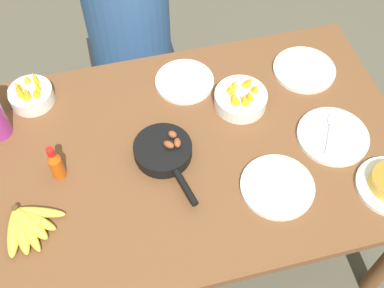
# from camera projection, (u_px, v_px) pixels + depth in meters

# --- Properties ---
(ground_plane) EXTENTS (14.00, 14.00, 0.00)m
(ground_plane) POSITION_uv_depth(u_px,v_px,m) (192.00, 237.00, 2.27)
(ground_plane) COLOR #565142
(dining_table) EXTENTS (1.51, 0.95, 0.73)m
(dining_table) POSITION_uv_depth(u_px,v_px,m) (192.00, 164.00, 1.75)
(dining_table) COLOR brown
(dining_table) RESTS_ON ground_plane
(banana_bunch) EXTENTS (0.19, 0.18, 0.04)m
(banana_bunch) POSITION_uv_depth(u_px,v_px,m) (27.00, 225.00, 1.48)
(banana_bunch) COLOR gold
(banana_bunch) RESTS_ON dining_table
(skillet) EXTENTS (0.20, 0.33, 0.08)m
(skillet) POSITION_uv_depth(u_px,v_px,m) (164.00, 152.00, 1.63)
(skillet) COLOR black
(skillet) RESTS_ON dining_table
(empty_plate_near_front) EXTENTS (0.24, 0.24, 0.02)m
(empty_plate_near_front) POSITION_uv_depth(u_px,v_px,m) (304.00, 70.00, 1.87)
(empty_plate_near_front) COLOR silver
(empty_plate_near_front) RESTS_ON dining_table
(empty_plate_far_left) EXTENTS (0.25, 0.25, 0.02)m
(empty_plate_far_left) POSITION_uv_depth(u_px,v_px,m) (333.00, 136.00, 1.69)
(empty_plate_far_left) COLOR silver
(empty_plate_far_left) RESTS_ON dining_table
(empty_plate_far_right) EXTENTS (0.24, 0.24, 0.02)m
(empty_plate_far_right) POSITION_uv_depth(u_px,v_px,m) (277.00, 187.00, 1.57)
(empty_plate_far_right) COLOR silver
(empty_plate_far_right) RESTS_ON dining_table
(empty_plate_mid_edge) EXTENTS (0.22, 0.22, 0.02)m
(empty_plate_mid_edge) POSITION_uv_depth(u_px,v_px,m) (185.00, 81.00, 1.84)
(empty_plate_mid_edge) COLOR silver
(empty_plate_mid_edge) RESTS_ON dining_table
(fruit_bowl_mango) EXTENTS (0.19, 0.19, 0.11)m
(fruit_bowl_mango) POSITION_uv_depth(u_px,v_px,m) (241.00, 98.00, 1.75)
(fruit_bowl_mango) COLOR silver
(fruit_bowl_mango) RESTS_ON dining_table
(fruit_bowl_citrus) EXTENTS (0.16, 0.16, 0.11)m
(fruit_bowl_citrus) POSITION_uv_depth(u_px,v_px,m) (31.00, 94.00, 1.76)
(fruit_bowl_citrus) COLOR silver
(fruit_bowl_citrus) RESTS_ON dining_table
(hot_sauce_bottle) EXTENTS (0.05, 0.05, 0.15)m
(hot_sauce_bottle) POSITION_uv_depth(u_px,v_px,m) (56.00, 164.00, 1.56)
(hot_sauce_bottle) COLOR #C64C0F
(hot_sauce_bottle) RESTS_ON dining_table
(person_figure) EXTENTS (0.41, 0.41, 1.21)m
(person_figure) POSITION_uv_depth(u_px,v_px,m) (132.00, 52.00, 2.29)
(person_figure) COLOR black
(person_figure) RESTS_ON ground_plane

